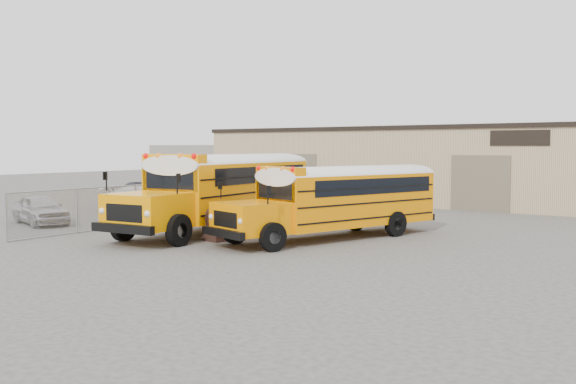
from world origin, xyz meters
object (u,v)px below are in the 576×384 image
Objects in this scene: school_bus_left at (300,178)px; car_white at (147,199)px; car_silver at (40,209)px; school_bus_right at (436,189)px; car_dark at (148,195)px; tarp_bundle at (218,222)px.

school_bus_left is 2.33× the size of car_white.
car_silver is (-7.12, -10.01, -1.19)m from school_bus_left.
school_bus_right reaches higher than car_silver.
car_dark reaches higher than car_silver.
tarp_bundle is at bearing -139.04° from car_white.
tarp_bundle is at bearing -70.11° from car_silver.
school_bus_right is 2.49× the size of car_silver.
school_bus_right is 15.10m from car_white.
school_bus_right is 16.81m from car_dark.
car_white reaches higher than car_silver.
car_silver is (-9.81, -0.81, -0.02)m from tarp_bundle.
school_bus_right is at bearing -3.34° from school_bus_left.
school_bus_right is 10.03m from tarp_bundle.
school_bus_right is (7.47, -0.44, -0.25)m from school_bus_left.
tarp_bundle is at bearing -102.23° from car_dark.
school_bus_left reaches higher than car_white.
tarp_bundle is 11.40m from car_white.
car_dark is (-2.14, 8.21, 0.06)m from car_silver.
tarp_bundle is at bearing -73.73° from school_bus_left.
tarp_bundle is 9.84m from car_silver.
school_bus_left reaches higher than school_bus_right.
car_white is at bearing -167.76° from school_bus_right.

